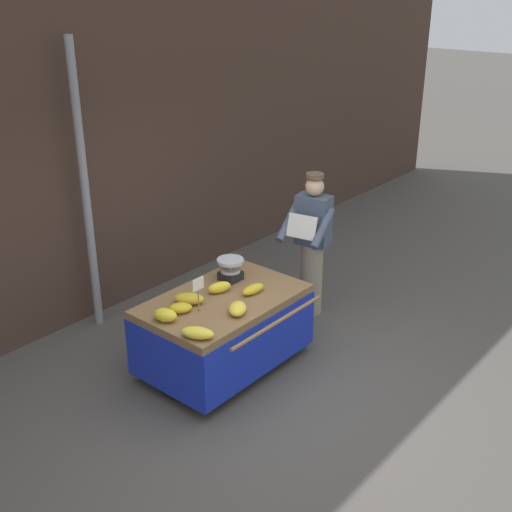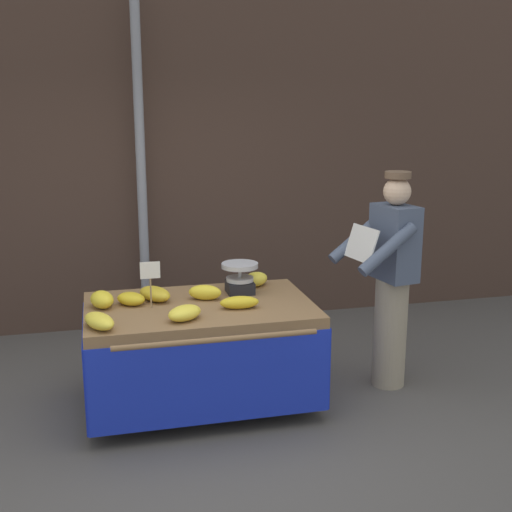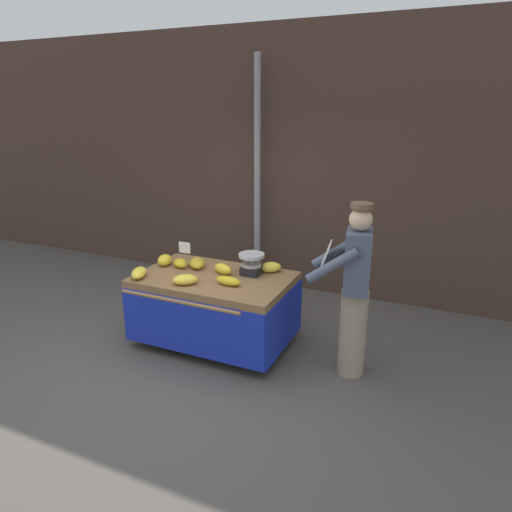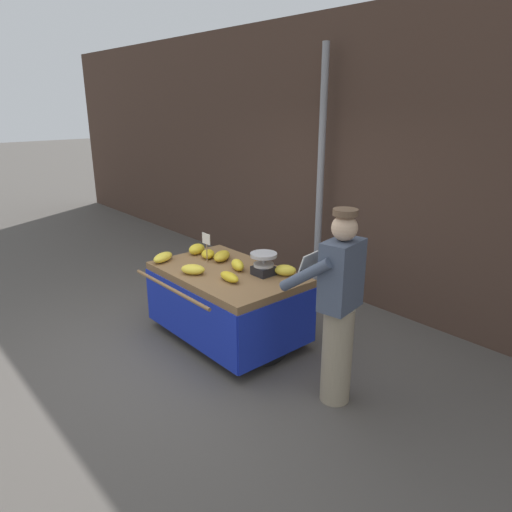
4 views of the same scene
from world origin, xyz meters
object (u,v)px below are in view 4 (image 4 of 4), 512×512
object	(u,v)px
banana_cart	(227,289)
banana_bunch_4	(163,257)
price_sign	(206,242)
banana_bunch_0	(229,277)
banana_bunch_1	(238,265)
vendor_person	(338,308)
weighing_scale	(264,264)
banana_bunch_5	(208,254)
banana_bunch_7	(285,270)
banana_bunch_6	(193,269)
street_pole	(320,176)
banana_bunch_3	(222,256)
banana_bunch_2	(197,249)

from	to	relation	value
banana_cart	banana_bunch_4	distance (m)	0.84
price_sign	banana_bunch_0	bearing A→B (deg)	-14.35
banana_bunch_1	vendor_person	xyz separation A→B (m)	(1.45, -0.10, 0.03)
price_sign	banana_cart	bearing A→B (deg)	1.67
banana_bunch_0	price_sign	bearing A→B (deg)	165.65
banana_bunch_1	vendor_person	distance (m)	1.45
weighing_scale	banana_bunch_4	size ratio (longest dim) A/B	0.94
price_sign	banana_bunch_1	size ratio (longest dim) A/B	1.38
price_sign	banana_bunch_5	distance (m)	0.27
banana_bunch_7	vendor_person	bearing A→B (deg)	-19.96
banana_cart	banana_bunch_6	xyz separation A→B (m)	(-0.15, -0.33, 0.27)
banana_bunch_4	vendor_person	size ratio (longest dim) A/B	0.17
banana_bunch_1	street_pole	bearing A→B (deg)	101.05
weighing_scale	banana_bunch_3	bearing A→B (deg)	-175.70
banana_cart	vendor_person	bearing A→B (deg)	0.27
weighing_scale	banana_bunch_7	bearing A→B (deg)	44.02
weighing_scale	vendor_person	bearing A→B (deg)	-10.20
weighing_scale	banana_bunch_0	size ratio (longest dim) A/B	1.01
banana_bunch_0	banana_bunch_3	distance (m)	0.66
weighing_scale	banana_bunch_6	size ratio (longest dim) A/B	1.10
banana_cart	banana_bunch_0	size ratio (longest dim) A/B	5.98
banana_bunch_5	banana_bunch_4	bearing A→B (deg)	-116.76
banana_bunch_4	banana_bunch_2	bearing A→B (deg)	86.76
banana_bunch_5	vendor_person	distance (m)	1.99
banana_bunch_1	banana_bunch_7	size ratio (longest dim) A/B	1.06
banana_bunch_4	banana_bunch_1	bearing A→B (deg)	30.67
banana_bunch_1	banana_bunch_6	distance (m)	0.48
banana_cart	banana_bunch_5	size ratio (longest dim) A/B	7.58
banana_bunch_4	vendor_person	bearing A→B (deg)	9.24
weighing_scale	banana_bunch_3	distance (m)	0.66
banana_bunch_3	vendor_person	xyz separation A→B (m)	(1.81, -0.16, 0.03)
banana_bunch_2	vendor_person	distance (m)	2.19
banana_cart	price_sign	xyz separation A→B (m)	(-0.35, -0.01, 0.46)
street_pole	banana_cart	bearing A→B (deg)	-81.46
banana_cart	banana_bunch_2	distance (m)	0.75
banana_bunch_5	banana_bunch_0	bearing A→B (deg)	-19.74
banana_bunch_1	banana_bunch_3	world-z (taller)	banana_bunch_1
banana_bunch_0	banana_bunch_1	size ratio (longest dim) A/B	1.13
price_sign	vendor_person	size ratio (longest dim) A/B	0.20
street_pole	weighing_scale	world-z (taller)	street_pole
weighing_scale	banana_bunch_7	size ratio (longest dim) A/B	1.20
banana_cart	weighing_scale	size ratio (longest dim) A/B	5.93
banana_bunch_7	vendor_person	size ratio (longest dim) A/B	0.14
price_sign	banana_bunch_3	bearing A→B (deg)	76.58
price_sign	vendor_person	xyz separation A→B (m)	(1.85, 0.02, -0.16)
street_pole	banana_bunch_3	size ratio (longest dim) A/B	10.83
banana_bunch_3	vendor_person	distance (m)	1.82
street_pole	banana_bunch_7	size ratio (longest dim) A/B	13.71
banana_bunch_0	banana_cart	bearing A→B (deg)	147.57
banana_cart	banana_bunch_7	world-z (taller)	banana_bunch_7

